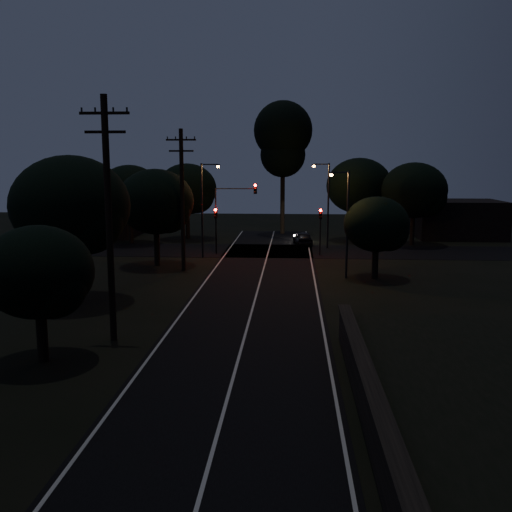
{
  "coord_description": "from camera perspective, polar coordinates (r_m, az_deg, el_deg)",
  "views": [
    {
      "loc": [
        2.2,
        -9.85,
        8.12
      ],
      "look_at": [
        0.0,
        24.0,
        2.5
      ],
      "focal_mm": 40.0,
      "sensor_mm": 36.0,
      "label": 1
    }
  ],
  "objects": [
    {
      "name": "building_left",
      "position": [
        65.98,
        -16.0,
        3.89
      ],
      "size": [
        10.0,
        8.0,
        4.4
      ],
      "primitive_type": "cube",
      "color": "black",
      "rests_on": "ground"
    },
    {
      "name": "signal_mast",
      "position": [
        50.24,
        -2.14,
        5.08
      ],
      "size": [
        3.7,
        0.35,
        6.25
      ],
      "color": "black",
      "rests_on": "ground"
    },
    {
      "name": "streetlight_a",
      "position": [
        48.56,
        -5.21,
        5.25
      ],
      "size": [
        1.66,
        0.26,
        8.0
      ],
      "color": "black",
      "rests_on": "ground"
    },
    {
      "name": "signal_left",
      "position": [
        50.57,
        -4.03,
        3.39
      ],
      "size": [
        0.28,
        0.35,
        4.1
      ],
      "color": "black",
      "rests_on": "ground"
    },
    {
      "name": "building_right",
      "position": [
        65.6,
        19.48,
        3.51
      ],
      "size": [
        9.0,
        7.0,
        4.0
      ],
      "primitive_type": "cube",
      "color": "black",
      "rests_on": "ground"
    },
    {
      "name": "streetlight_b",
      "position": [
        54.05,
        7.04,
        5.64
      ],
      "size": [
        1.66,
        0.26,
        8.0
      ],
      "color": "black",
      "rests_on": "ground"
    },
    {
      "name": "signal_right",
      "position": [
        50.17,
        6.45,
        3.3
      ],
      "size": [
        0.28,
        0.35,
        4.1
      ],
      "color": "black",
      "rests_on": "ground"
    },
    {
      "name": "streetlight_c",
      "position": [
        40.19,
        8.91,
        3.91
      ],
      "size": [
        1.46,
        0.26,
        7.5
      ],
      "color": "black",
      "rests_on": "ground"
    },
    {
      "name": "tree_left_c",
      "position": [
        34.17,
        -17.74,
        4.57
      ],
      "size": [
        6.74,
        6.74,
        8.51
      ],
      "color": "black",
      "rests_on": "ground"
    },
    {
      "name": "tree_left_d",
      "position": [
        45.08,
        -9.78,
        5.2
      ],
      "size": [
        5.99,
        5.99,
        7.6
      ],
      "color": "black",
      "rests_on": "ground"
    },
    {
      "name": "car",
      "position": [
        56.35,
        4.71,
        1.77
      ],
      "size": [
        2.04,
        4.08,
        1.33
      ],
      "primitive_type": "imported",
      "rotation": [
        0.0,
        0.0,
        3.26
      ],
      "color": "black",
      "rests_on": "ground"
    },
    {
      "name": "tree_far_w",
      "position": [
        58.05,
        -12.34,
        6.2
      ],
      "size": [
        6.14,
        6.14,
        7.83
      ],
      "color": "black",
      "rests_on": "ground"
    },
    {
      "name": "utility_pole_far",
      "position": [
        42.72,
        -7.39,
        5.79
      ],
      "size": [
        2.2,
        0.3,
        10.5
      ],
      "color": "black",
      "rests_on": "ground"
    },
    {
      "name": "tree_far_ne",
      "position": [
        60.18,
        10.51,
        6.77
      ],
      "size": [
        6.75,
        6.75,
        8.53
      ],
      "color": "black",
      "rests_on": "ground"
    },
    {
      "name": "tree_far_nw",
      "position": [
        60.79,
        -6.73,
        6.55
      ],
      "size": [
        6.29,
        6.29,
        7.96
      ],
      "color": "black",
      "rests_on": "ground"
    },
    {
      "name": "tree_right_a",
      "position": [
        40.44,
        12.19,
        2.97
      ],
      "size": [
        4.54,
        4.54,
        5.77
      ],
      "color": "black",
      "rests_on": "ground"
    },
    {
      "name": "tree_far_e",
      "position": [
        58.05,
        15.77,
        6.21
      ],
      "size": [
        6.37,
        6.37,
        8.08
      ],
      "color": "black",
      "rests_on": "ground"
    },
    {
      "name": "tree_left_b",
      "position": [
        24.38,
        -20.7,
        -1.77
      ],
      "size": [
        4.43,
        4.43,
        5.64
      ],
      "color": "black",
      "rests_on": "ground"
    },
    {
      "name": "utility_pole_mid",
      "position": [
        26.27,
        -14.52,
        3.91
      ],
      "size": [
        2.2,
        0.3,
        11.0
      ],
      "color": "black",
      "rests_on": "ground"
    },
    {
      "name": "tall_pine",
      "position": [
        64.91,
        2.71,
        11.67
      ],
      "size": [
        6.53,
        6.53,
        14.84
      ],
      "color": "black",
      "rests_on": "ground"
    },
    {
      "name": "road_surface",
      "position": [
        41.82,
        0.63,
        -1.78
      ],
      "size": [
        60.0,
        70.0,
        0.03
      ],
      "color": "black",
      "rests_on": "ground"
    }
  ]
}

